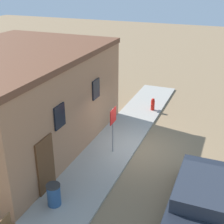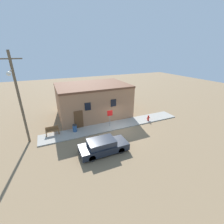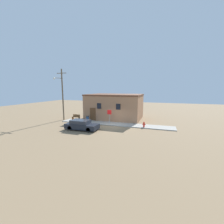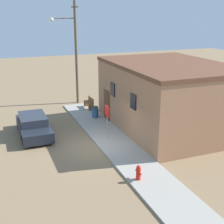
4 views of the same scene
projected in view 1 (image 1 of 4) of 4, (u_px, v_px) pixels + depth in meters
The scene contains 7 objects.
ground_plane at pixel (137, 149), 14.37m from camera, with size 80.00×80.00×0.00m, color #846B4C.
sidewalk at pixel (115, 144), 14.73m from camera, with size 17.29×2.19×0.10m.
brick_building at pixel (15, 99), 14.20m from camera, with size 9.34×6.74×4.38m.
fire_hydrant at pixel (153, 104), 18.13m from camera, with size 0.46×0.22×0.72m.
stop_sign at pixel (113, 122), 13.41m from camera, with size 0.65×0.06×2.08m.
trash_bin at pixel (54, 195), 10.62m from camera, with size 0.49×0.49×0.81m.
parked_car at pixel (200, 196), 10.36m from camera, with size 4.31×1.80×1.29m.
Camera 1 is at (-11.99, -3.56, 7.39)m, focal length 50.00 mm.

